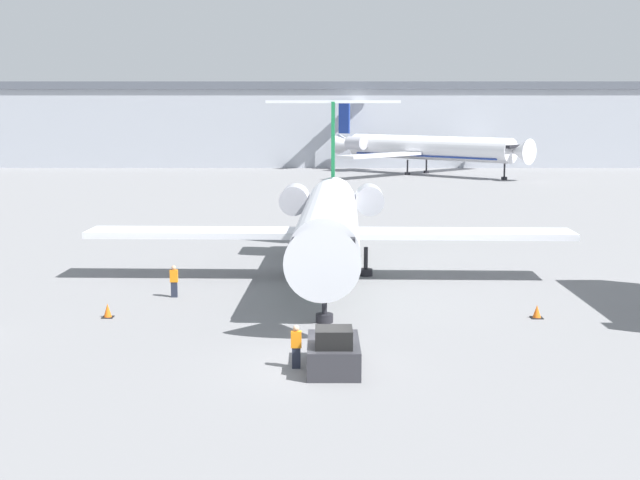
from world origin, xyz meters
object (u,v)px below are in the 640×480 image
(pushback_tug, at_px, (332,352))
(traffic_cone_left, at_px, (106,311))
(worker_near_tug, at_px, (294,346))
(traffic_cone_right, at_px, (535,312))
(airplane_main, at_px, (328,220))
(worker_by_wing, at_px, (172,281))
(airplane_parked_far_left, at_px, (421,148))

(pushback_tug, height_order, traffic_cone_left, pushback_tug)
(pushback_tug, distance_m, worker_near_tug, 1.43)
(pushback_tug, relative_size, worker_near_tug, 2.21)
(worker_near_tug, distance_m, traffic_cone_right, 13.69)
(airplane_main, relative_size, worker_by_wing, 16.72)
(airplane_main, bearing_deg, airplane_parked_far_left, 79.72)
(airplane_main, xyz_separation_m, worker_near_tug, (-1.44, -18.02, -2.48))
(worker_near_tug, xyz_separation_m, traffic_cone_right, (11.05, 8.06, -0.57))
(worker_by_wing, distance_m, airplane_parked_far_left, 88.02)
(worker_by_wing, height_order, traffic_cone_right, worker_by_wing)
(airplane_parked_far_left, bearing_deg, worker_near_tug, -99.24)
(traffic_cone_left, height_order, traffic_cone_right, traffic_cone_left)
(traffic_cone_right, height_order, airplane_parked_far_left, airplane_parked_far_left)
(traffic_cone_right, xyz_separation_m, airplane_parked_far_left, (4.84, 89.67, 3.62))
(airplane_main, bearing_deg, pushback_tug, -90.11)
(traffic_cone_left, bearing_deg, worker_by_wing, 62.18)
(worker_by_wing, bearing_deg, airplane_parked_far_left, 75.13)
(worker_by_wing, xyz_separation_m, traffic_cone_left, (-2.39, -4.54, -0.55))
(airplane_main, height_order, pushback_tug, airplane_main)
(worker_near_tug, bearing_deg, worker_by_wing, 117.73)
(airplane_main, bearing_deg, traffic_cone_right, -46.05)
(traffic_cone_right, bearing_deg, worker_by_wing, 165.31)
(airplane_main, height_order, traffic_cone_left, airplane_main)
(pushback_tug, relative_size, traffic_cone_right, 5.88)
(worker_near_tug, distance_m, airplane_parked_far_left, 99.06)
(worker_near_tug, bearing_deg, airplane_parked_far_left, 80.76)
(airplane_main, bearing_deg, worker_near_tug, -94.56)
(worker_by_wing, relative_size, traffic_cone_left, 2.50)
(worker_by_wing, xyz_separation_m, airplane_parked_far_left, (22.57, 85.02, 3.05))
(traffic_cone_left, xyz_separation_m, traffic_cone_right, (20.12, -0.11, -0.02))
(airplane_main, xyz_separation_m, airplane_parked_far_left, (14.46, 79.70, 0.57))
(worker_near_tug, height_order, airplane_parked_far_left, airplane_parked_far_left)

